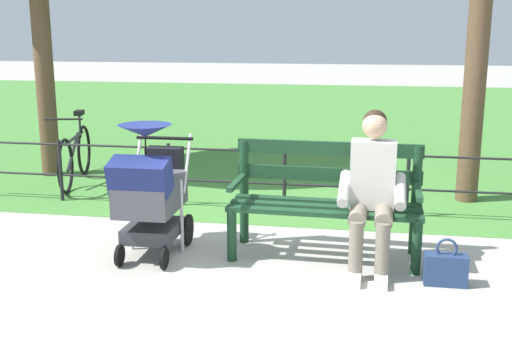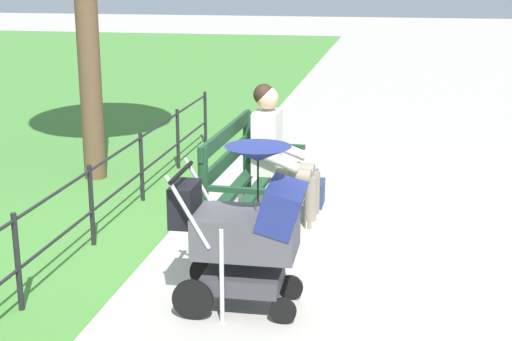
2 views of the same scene
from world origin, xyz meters
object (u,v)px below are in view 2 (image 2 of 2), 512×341
object	(u,v)px
person_on_bench	(279,150)
stroller	(247,227)
handbag	(316,192)
park_bench	(246,176)

from	to	relation	value
person_on_bench	stroller	size ratio (longest dim) A/B	1.11
person_on_bench	handbag	size ratio (longest dim) A/B	3.45
handbag	person_on_bench	bearing A→B (deg)	-27.01
park_bench	person_on_bench	size ratio (longest dim) A/B	1.27
person_on_bench	handbag	world-z (taller)	person_on_bench
person_on_bench	handbag	xyz separation A→B (m)	(-0.57, 0.29, -0.55)
handbag	stroller	bearing A→B (deg)	-5.06
stroller	handbag	world-z (taller)	stroller
stroller	handbag	distance (m)	2.46
person_on_bench	stroller	bearing A→B (deg)	2.41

